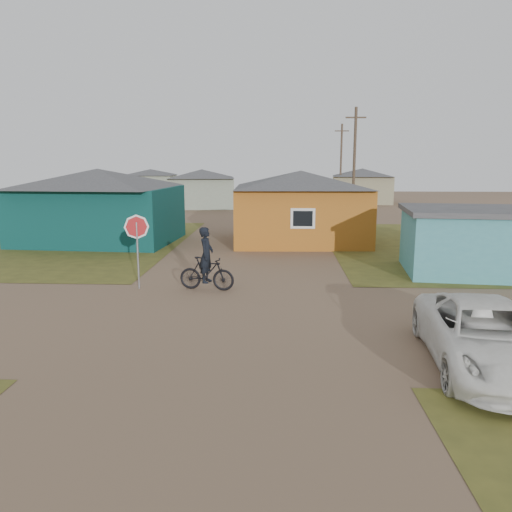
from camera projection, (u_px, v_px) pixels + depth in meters
The scene contains 13 objects.
ground at pixel (230, 321), 13.99m from camera, with size 120.00×120.00×0.00m, color brown.
grass_nw at pixel (0, 242), 27.38m from camera, with size 20.00×18.00×0.00m, color brown.
house_teal at pixel (99, 205), 27.23m from camera, with size 8.93×7.08×4.00m.
house_yellow at pixel (300, 206), 27.22m from camera, with size 7.72×6.76×3.90m.
shed_turquoise at pixel (485, 241), 19.68m from camera, with size 6.71×4.93×2.60m.
house_pale_west at pixel (202, 188), 47.26m from camera, with size 7.04×6.15×3.60m.
house_beige_east at pixel (362, 185), 52.41m from camera, with size 6.95×6.05×3.60m.
house_pale_north at pixel (151, 183), 59.42m from camera, with size 6.28×5.81×3.40m.
utility_pole_near at pixel (354, 165), 34.49m from camera, with size 1.40×0.20×8.00m.
utility_pole_far at pixel (341, 163), 50.13m from camera, with size 1.40×0.20×8.00m.
stop_sign at pixel (137, 235), 17.23m from camera, with size 0.86×0.11×2.62m.
cyclist at pixel (207, 267), 17.25m from camera, with size 2.01×0.85×2.20m.
vehicle at pixel (487, 336), 10.75m from camera, with size 2.39×5.18×1.44m, color white.
Camera 1 is at (1.35, -13.34, 4.45)m, focal length 35.00 mm.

